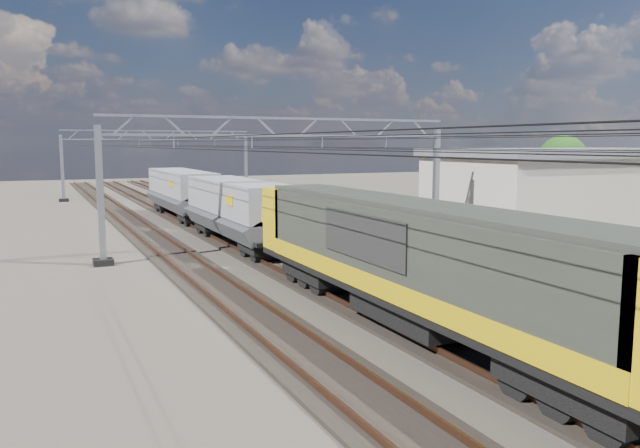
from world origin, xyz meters
name	(u,v)px	position (x,y,z in m)	size (l,w,h in m)	color
ground	(320,264)	(0.00, 0.00, 0.00)	(160.00, 160.00, 0.00)	black
track_outer_west	(197,273)	(-6.00, 0.00, 0.07)	(2.60, 140.00, 0.30)	black
track_loco	(281,266)	(-2.00, 0.00, 0.07)	(2.60, 140.00, 0.30)	black
track_inner_east	(357,259)	(2.00, 0.00, 0.07)	(2.60, 140.00, 0.30)	black
track_outer_east	(424,253)	(6.00, 0.00, 0.07)	(2.60, 140.00, 0.30)	black
catenary_gantry_mid	(288,178)	(0.00, 4.00, 3.91)	(19.90, 0.90, 7.11)	#989BA5
catenary_gantry_far	(159,161)	(0.00, 40.00, 3.91)	(19.90, 0.90, 7.11)	#989BA5
overhead_wires	(262,143)	(0.00, 8.00, 5.75)	(12.03, 140.00, 0.53)	black
locomotive	(417,258)	(-2.00, -11.23, 2.33)	(2.76, 21.10, 3.62)	black
hopper_wagon_lead	(238,207)	(-2.00, 6.47, 2.23)	(3.38, 13.00, 3.25)	black
hopper_wagon_mid	(182,190)	(-2.00, 20.67, 2.23)	(3.38, 13.00, 3.25)	black
industrial_shed	(565,186)	(22.00, 6.00, 2.73)	(18.60, 10.60, 5.40)	#BAB4A4
tree_far	(567,162)	(30.32, 13.79, 4.12)	(4.90, 4.50, 6.48)	#39271A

